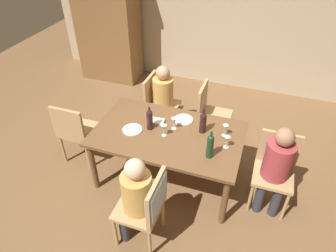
# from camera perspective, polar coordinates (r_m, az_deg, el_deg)

# --- Properties ---
(ground_plane) EXTENTS (10.00, 10.00, 0.00)m
(ground_plane) POSITION_cam_1_polar(r_m,az_deg,el_deg) (4.04, 0.00, -9.53)
(ground_plane) COLOR brown
(rear_room_partition) EXTENTS (6.40, 0.12, 2.70)m
(rear_room_partition) POSITION_cam_1_polar(r_m,az_deg,el_deg) (5.63, 9.80, 20.49)
(rear_room_partition) COLOR tan
(rear_room_partition) RESTS_ON ground_plane
(armoire_cabinet) EXTENTS (1.18, 0.62, 2.18)m
(armoire_cabinet) POSITION_cam_1_polar(r_m,az_deg,el_deg) (5.95, -11.35, 18.69)
(armoire_cabinet) COLOR brown
(armoire_cabinet) RESTS_ON ground_plane
(dining_table) EXTENTS (1.74, 1.04, 0.75)m
(dining_table) POSITION_cam_1_polar(r_m,az_deg,el_deg) (3.58, 0.00, -2.27)
(dining_table) COLOR brown
(dining_table) RESTS_ON ground_plane
(chair_far_left) EXTENTS (0.44, 0.44, 0.92)m
(chair_far_left) POSITION_cam_1_polar(r_m,az_deg,el_deg) (4.48, -1.98, 4.74)
(chair_far_left) COLOR tan
(chair_far_left) RESTS_ON ground_plane
(chair_near) EXTENTS (0.46, 0.44, 0.92)m
(chair_near) POSITION_cam_1_polar(r_m,az_deg,el_deg) (3.02, -3.54, -14.27)
(chair_near) COLOR tan
(chair_near) RESTS_ON ground_plane
(chair_right_end) EXTENTS (0.44, 0.44, 0.92)m
(chair_right_end) POSITION_cam_1_polar(r_m,az_deg,el_deg) (3.64, 19.54, -7.08)
(chair_right_end) COLOR tan
(chair_right_end) RESTS_ON ground_plane
(chair_left_end) EXTENTS (0.44, 0.44, 0.92)m
(chair_left_end) POSITION_cam_1_polar(r_m,az_deg,el_deg) (4.10, -17.11, -0.64)
(chair_left_end) COLOR tan
(chair_left_end) RESTS_ON ground_plane
(chair_far_right) EXTENTS (0.44, 0.44, 0.92)m
(chair_far_right) POSITION_cam_1_polar(r_m,az_deg,el_deg) (4.30, 7.81, 2.83)
(chair_far_right) COLOR tan
(chair_far_right) RESTS_ON ground_plane
(person_woman_host) EXTENTS (0.34, 0.30, 1.11)m
(person_woman_host) POSITION_cam_1_polar(r_m,az_deg,el_deg) (4.38, -0.62, 5.71)
(person_woman_host) COLOR #33333D
(person_woman_host) RESTS_ON ground_plane
(person_man_bearded) EXTENTS (0.34, 0.30, 1.12)m
(person_man_bearded) POSITION_cam_1_polar(r_m,az_deg,el_deg) (3.02, -6.27, -12.87)
(person_man_bearded) COLOR #33333D
(person_man_bearded) RESTS_ON ground_plane
(person_man_guest) EXTENTS (0.30, 0.35, 1.12)m
(person_man_guest) POSITION_cam_1_polar(r_m,az_deg,el_deg) (3.48, 19.83, -6.96)
(person_man_guest) COLOR #33333D
(person_man_guest) RESTS_ON ground_plane
(wine_bottle_tall_green) EXTENTS (0.08, 0.08, 0.33)m
(wine_bottle_tall_green) POSITION_cam_1_polar(r_m,az_deg,el_deg) (3.49, 6.61, 0.75)
(wine_bottle_tall_green) COLOR black
(wine_bottle_tall_green) RESTS_ON dining_table
(wine_bottle_dark_red) EXTENTS (0.07, 0.07, 0.30)m
(wine_bottle_dark_red) POSITION_cam_1_polar(r_m,az_deg,el_deg) (3.52, -3.49, 1.33)
(wine_bottle_dark_red) COLOR black
(wine_bottle_dark_red) RESTS_ON dining_table
(wine_bottle_short_olive) EXTENTS (0.07, 0.07, 0.34)m
(wine_bottle_short_olive) POSITION_cam_1_polar(r_m,az_deg,el_deg) (3.16, 7.95, -3.68)
(wine_bottle_short_olive) COLOR #19381E
(wine_bottle_short_olive) RESTS_ON dining_table
(wine_glass_near_left) EXTENTS (0.07, 0.07, 0.15)m
(wine_glass_near_left) POSITION_cam_1_polar(r_m,az_deg,el_deg) (3.43, -0.78, -0.42)
(wine_glass_near_left) COLOR silver
(wine_glass_near_left) RESTS_ON dining_table
(wine_glass_centre) EXTENTS (0.07, 0.07, 0.15)m
(wine_glass_centre) POSITION_cam_1_polar(r_m,az_deg,el_deg) (3.33, 11.06, -2.58)
(wine_glass_centre) COLOR silver
(wine_glass_centre) RESTS_ON dining_table
(wine_glass_near_right) EXTENTS (0.07, 0.07, 0.15)m
(wine_glass_near_right) POSITION_cam_1_polar(r_m,az_deg,el_deg) (3.53, 1.13, 0.90)
(wine_glass_near_right) COLOR silver
(wine_glass_near_right) RESTS_ON dining_table
(wine_glass_far) EXTENTS (0.07, 0.07, 0.15)m
(wine_glass_far) POSITION_cam_1_polar(r_m,az_deg,el_deg) (3.49, 10.75, -0.39)
(wine_glass_far) COLOR silver
(wine_glass_far) RESTS_ON dining_table
(dinner_plate_host) EXTENTS (0.24, 0.24, 0.01)m
(dinner_plate_host) POSITION_cam_1_polar(r_m,az_deg,el_deg) (3.59, -6.73, -0.69)
(dinner_plate_host) COLOR silver
(dinner_plate_host) RESTS_ON dining_table
(dinner_plate_guest_left) EXTENTS (0.23, 0.23, 0.01)m
(dinner_plate_guest_left) POSITION_cam_1_polar(r_m,az_deg,el_deg) (3.73, 2.96, 1.22)
(dinner_plate_guest_left) COLOR white
(dinner_plate_guest_left) RESTS_ON dining_table
(folded_napkin) EXTENTS (0.17, 0.13, 0.03)m
(folded_napkin) POSITION_cam_1_polar(r_m,az_deg,el_deg) (3.69, -1.96, 0.89)
(folded_napkin) COLOR beige
(folded_napkin) RESTS_ON dining_table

